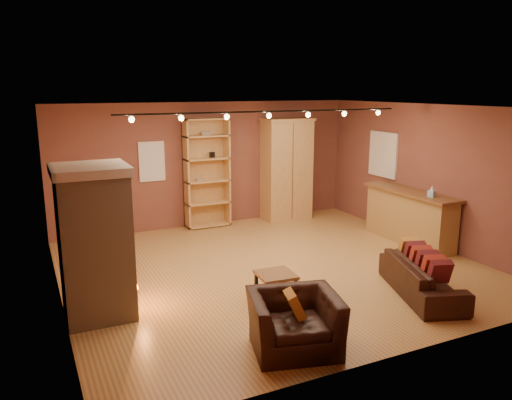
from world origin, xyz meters
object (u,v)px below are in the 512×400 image
fireplace (95,242)px  coffee_table (276,277)px  armchair (295,313)px  loveseat (422,271)px  bookcase (206,172)px  armoire (286,169)px  bar_counter (409,216)px

fireplace → coffee_table: size_ratio=3.70×
armchair → coffee_table: armchair is taller
loveseat → armchair: (-2.57, -0.57, 0.09)m
bookcase → armoire: 1.98m
loveseat → coffee_table: (-2.10, 0.82, -0.03)m
coffee_table → armoire: bearing=59.4°
bookcase → armoire: bearing=-5.1°
bookcase → loveseat: bookcase is taller
bookcase → bar_counter: (3.31, -2.97, -0.70)m
coffee_table → fireplace: bearing=166.7°
fireplace → bookcase: bearing=51.8°
armoire → bar_counter: (1.34, -2.79, -0.66)m
armoire → bar_counter: armoire is taller
fireplace → coffee_table: fireplace is taller
bookcase → armoire: bookcase is taller
fireplace → loveseat: size_ratio=1.11×
coffee_table → bar_counter: bearing=19.5°
bar_counter → armoire: bearing=115.6°
fireplace → armoire: size_ratio=0.88×
armoire → coffee_table: size_ratio=4.21×
bar_counter → coffee_table: size_ratio=3.94×
armoire → loveseat: (-0.34, -4.94, -0.83)m
bar_counter → loveseat: bar_counter is taller
fireplace → loveseat: (4.56, -1.40, -0.68)m
bookcase → armoire: size_ratio=1.02×
fireplace → bookcase: size_ratio=0.86×
bookcase → fireplace: bearing=-128.2°
loveseat → bookcase: bearing=37.5°
bookcase → loveseat: 5.45m
armchair → bar_counter: bearing=47.6°
loveseat → armchair: armchair is taller
bar_counter → armchair: size_ratio=1.87×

